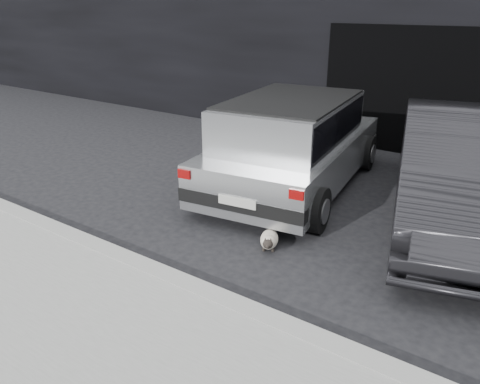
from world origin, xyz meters
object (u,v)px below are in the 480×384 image
Objects in this scene: second_car at (464,171)px; cat_siamese at (269,240)px; cat_white at (222,200)px; silver_hatchback at (292,140)px.

second_car is 2.95m from cat_siamese.
cat_white is at bearing -52.37° from cat_siamese.
second_car is 3.50m from cat_white.
second_car is (2.67, 0.13, -0.05)m from silver_hatchback.
cat_siamese is (0.83, -2.07, -0.75)m from silver_hatchback.
cat_white is at bearing -167.66° from second_car.
silver_hatchback reaches higher than cat_white.
second_car reaches higher than silver_hatchback.
second_car reaches higher than cat_siamese.
second_car is 6.02× the size of cat_white.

